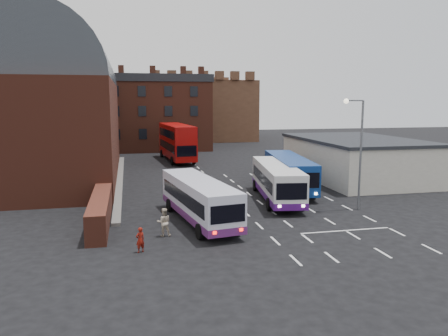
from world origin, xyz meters
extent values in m
plane|color=black|center=(0.00, 0.00, 0.00)|extent=(180.00, 180.00, 0.00)
cube|color=#602B1E|center=(-15.50, 21.00, 5.00)|extent=(12.00, 28.00, 10.00)
cylinder|color=#1E2328|center=(-15.50, 21.00, 10.00)|extent=(12.00, 26.00, 12.00)
cube|color=#602B1E|center=(-10.20, 2.00, 0.90)|extent=(1.20, 10.00, 1.80)
cube|color=beige|center=(15.00, 14.00, 2.00)|extent=(10.00, 16.00, 4.00)
cube|color=#282B30|center=(15.00, 14.00, 4.10)|extent=(10.40, 16.40, 0.30)
cube|color=brown|center=(-6.00, 46.00, 5.50)|extent=(22.00, 10.00, 11.00)
cube|color=brown|center=(6.00, 66.00, 6.00)|extent=(22.00, 22.00, 12.00)
cube|color=silver|center=(-3.70, 1.10, 1.67)|extent=(4.02, 10.74, 2.38)
cube|color=black|center=(-3.70, 1.10, 1.81)|extent=(3.89, 9.56, 0.86)
cylinder|color=black|center=(-5.41, 4.21, 0.48)|extent=(0.41, 0.98, 0.95)
cylinder|color=black|center=(-4.29, -2.76, 0.48)|extent=(0.41, 0.98, 0.95)
cylinder|color=black|center=(-3.06, 4.59, 0.48)|extent=(0.41, 0.98, 0.95)
cylinder|color=black|center=(-1.94, -2.38, 0.48)|extent=(0.41, 0.98, 0.95)
cube|color=silver|center=(3.55, 6.02, 1.73)|extent=(4.02, 11.12, 2.47)
cube|color=black|center=(3.55, 6.02, 1.88)|extent=(3.90, 9.94, 0.89)
cylinder|color=black|center=(4.27, 2.42, 0.49)|extent=(0.42, 1.02, 0.99)
cylinder|color=black|center=(5.33, 9.65, 0.49)|extent=(0.42, 1.02, 0.99)
cylinder|color=black|center=(1.83, 2.77, 0.49)|extent=(0.42, 1.02, 0.99)
cylinder|color=black|center=(2.89, 10.01, 0.49)|extent=(0.42, 1.02, 0.99)
cube|color=navy|center=(6.00, 9.64, 1.78)|extent=(4.06, 11.46, 2.55)
cube|color=black|center=(6.00, 9.64, 1.94)|extent=(3.96, 10.28, 0.92)
cylinder|color=black|center=(6.77, 5.93, 0.51)|extent=(0.42, 1.05, 1.02)
cylinder|color=black|center=(7.81, 13.40, 0.51)|extent=(0.42, 1.05, 1.02)
cylinder|color=black|center=(4.25, 6.28, 0.51)|extent=(0.42, 1.05, 1.02)
cylinder|color=black|center=(5.28, 13.75, 0.51)|extent=(0.42, 1.05, 1.02)
cube|color=#9B0706|center=(-1.82, 31.41, 2.73)|extent=(3.83, 12.45, 4.34)
cube|color=black|center=(-1.82, 31.41, 2.12)|extent=(3.79, 11.26, 1.00)
cylinder|color=black|center=(-0.10, 27.65, 0.56)|extent=(0.41, 1.14, 1.11)
cylinder|color=black|center=(-0.81, 35.86, 0.56)|extent=(0.41, 1.14, 1.11)
cylinder|color=black|center=(-2.88, 27.41, 0.56)|extent=(0.41, 1.14, 1.11)
cylinder|color=black|center=(-3.59, 35.62, 0.56)|extent=(0.41, 1.14, 1.11)
cylinder|color=slate|center=(8.60, 1.83, 4.07)|extent=(0.16, 0.16, 8.14)
cylinder|color=slate|center=(7.89, 1.77, 8.14)|extent=(1.43, 0.22, 0.10)
sphere|color=#FFF2CC|center=(7.18, 1.71, 8.09)|extent=(0.37, 0.37, 0.37)
imported|color=maroon|center=(-7.78, -4.24, 0.70)|extent=(0.60, 0.52, 1.39)
imported|color=#C4B29A|center=(-6.29, -1.64, 0.87)|extent=(0.87, 0.69, 1.73)
camera|label=1|loc=(-8.22, -27.37, 8.16)|focal=35.00mm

